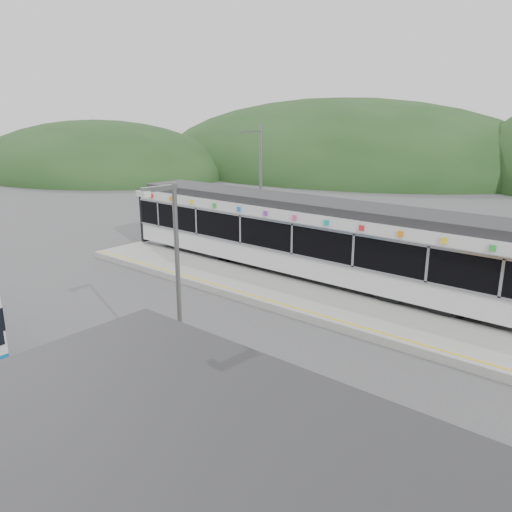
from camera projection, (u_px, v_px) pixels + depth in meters
The scene contains 7 objects.
ground at pixel (259, 331), 17.76m from camera, with size 120.00×120.00×0.00m, color #4C4C4F.
hills at pixel (486, 330), 17.85m from camera, with size 146.00×149.00×26.00m.
platform at pixel (311, 301), 20.16m from camera, with size 26.00×3.20×0.30m, color #9E9E99.
yellow_line at pixel (292, 307), 19.16m from camera, with size 26.00×0.10×0.01m, color yellow.
train at pixel (303, 235), 23.09m from camera, with size 20.44×3.01×3.74m.
catenary_mast_west at pixel (260, 186), 27.43m from camera, with size 0.18×1.80×7.00m.
lamp_post at pixel (174, 276), 12.57m from camera, with size 0.36×1.04×5.81m.
Camera 1 is at (10.43, -12.64, 7.35)m, focal length 35.00 mm.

